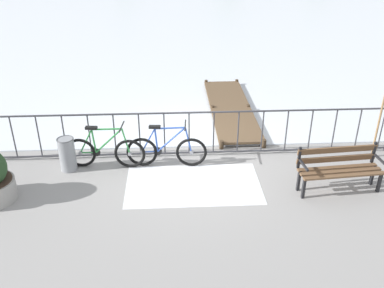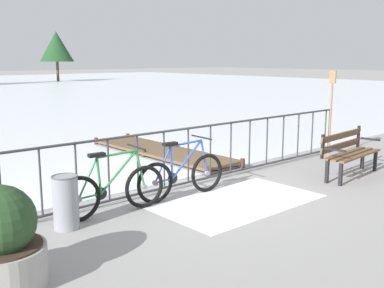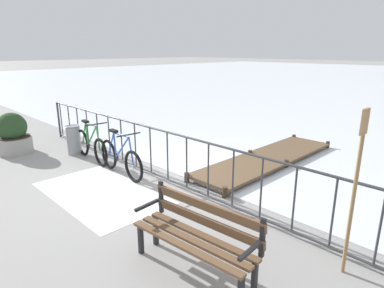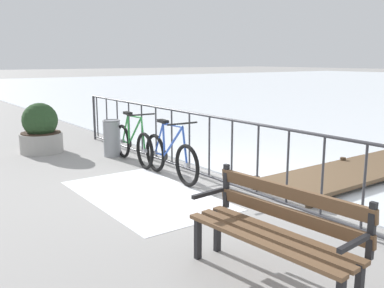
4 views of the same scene
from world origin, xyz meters
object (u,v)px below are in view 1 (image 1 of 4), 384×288
object	(u,v)px
park_bench	(339,166)
trash_bin	(67,154)
bicycle_second	(105,152)
bicycle_near_railing	(166,151)
oar_upright	(382,110)

from	to	relation	value
park_bench	trash_bin	distance (m)	5.47
park_bench	trash_bin	xyz separation A→B (m)	(-5.38, 1.01, -0.14)
bicycle_second	park_bench	size ratio (longest dim) A/B	1.04
bicycle_second	trash_bin	size ratio (longest dim) A/B	2.33
bicycle_near_railing	bicycle_second	size ratio (longest dim) A/B	1.00
park_bench	trash_bin	size ratio (longest dim) A/B	2.23
trash_bin	oar_upright	distance (m)	6.69
bicycle_near_railing	trash_bin	world-z (taller)	bicycle_near_railing
bicycle_second	oar_upright	world-z (taller)	oar_upright
bicycle_near_railing	trash_bin	xyz separation A→B (m)	(-2.07, -0.05, 0.00)
bicycle_second	park_bench	xyz separation A→B (m)	(4.61, -1.08, 0.14)
trash_bin	oar_upright	world-z (taller)	oar_upright
park_bench	bicycle_second	bearing A→B (deg)	166.83
trash_bin	oar_upright	size ratio (longest dim) A/B	0.37
bicycle_near_railing	trash_bin	distance (m)	2.07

